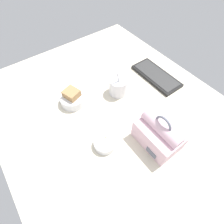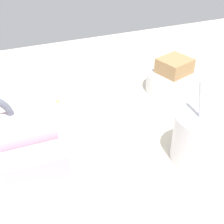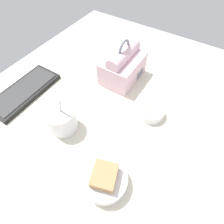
{
  "view_description": "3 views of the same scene",
  "coord_description": "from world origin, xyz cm",
  "px_view_note": "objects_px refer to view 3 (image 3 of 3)",
  "views": [
    {
      "loc": [
        40.23,
        -32.18,
        74.53
      ],
      "look_at": [
        0.89,
        -3.06,
        7.0
      ],
      "focal_mm": 28.0,
      "sensor_mm": 36.0,
      "label": 1
    },
    {
      "loc": [
        19.75,
        44.48,
        42.3
      ],
      "look_at": [
        0.89,
        -3.06,
        7.0
      ],
      "focal_mm": 50.0,
      "sensor_mm": 36.0,
      "label": 2
    },
    {
      "loc": [
        -30.11,
        -22.56,
        57.39
      ],
      "look_at": [
        0.89,
        -3.06,
        7.0
      ],
      "focal_mm": 28.0,
      "sensor_mm": 36.0,
      "label": 3
    }
  ],
  "objects_px": {
    "soup_cup": "(62,120)",
    "bento_bowl_snacks": "(151,111)",
    "bento_bowl_sandwich": "(105,179)",
    "lunch_bag": "(123,66)",
    "keyboard": "(24,91)"
  },
  "relations": [
    {
      "from": "soup_cup",
      "to": "bento_bowl_snacks",
      "type": "height_order",
      "value": "soup_cup"
    },
    {
      "from": "bento_bowl_sandwich",
      "to": "lunch_bag",
      "type": "bearing_deg",
      "value": 23.79
    },
    {
      "from": "lunch_bag",
      "to": "bento_bowl_snacks",
      "type": "distance_m",
      "value": 0.24
    },
    {
      "from": "keyboard",
      "to": "bento_bowl_snacks",
      "type": "distance_m",
      "value": 0.53
    },
    {
      "from": "lunch_bag",
      "to": "bento_bowl_sandwich",
      "type": "height_order",
      "value": "lunch_bag"
    },
    {
      "from": "keyboard",
      "to": "bento_bowl_snacks",
      "type": "relative_size",
      "value": 3.01
    },
    {
      "from": "lunch_bag",
      "to": "bento_bowl_sandwich",
      "type": "distance_m",
      "value": 0.47
    },
    {
      "from": "bento_bowl_snacks",
      "to": "keyboard",
      "type": "bearing_deg",
      "value": 109.93
    },
    {
      "from": "bento_bowl_snacks",
      "to": "lunch_bag",
      "type": "bearing_deg",
      "value": 58.07
    },
    {
      "from": "bento_bowl_snacks",
      "to": "bento_bowl_sandwich",
      "type": "bearing_deg",
      "value": 178.46
    },
    {
      "from": "soup_cup",
      "to": "bento_bowl_snacks",
      "type": "xyz_separation_m",
      "value": [
        0.22,
        -0.24,
        -0.03
      ]
    },
    {
      "from": "keyboard",
      "to": "bento_bowl_snacks",
      "type": "bearing_deg",
      "value": -70.07
    },
    {
      "from": "keyboard",
      "to": "bento_bowl_sandwich",
      "type": "relative_size",
      "value": 2.28
    },
    {
      "from": "soup_cup",
      "to": "bento_bowl_snacks",
      "type": "distance_m",
      "value": 0.33
    },
    {
      "from": "keyboard",
      "to": "soup_cup",
      "type": "distance_m",
      "value": 0.26
    }
  ]
}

